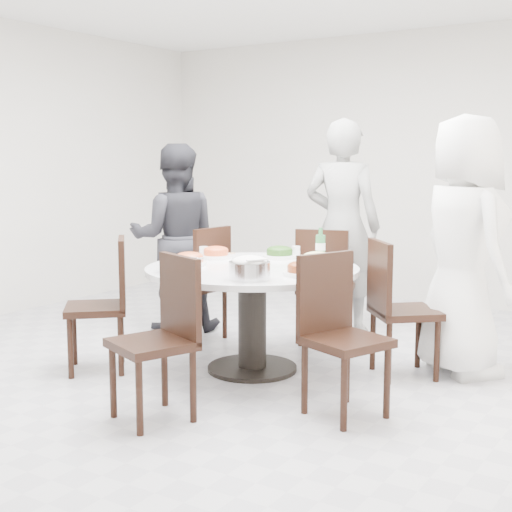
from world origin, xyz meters
The scene contains 22 objects.
floor centered at (0.00, 0.00, 0.00)m, with size 6.00×6.00×0.01m, color #B9B8BD.
wall_back centered at (0.00, 3.00, 1.40)m, with size 6.00×0.01×2.80m, color silver.
dining_table centered at (0.01, -0.01, 0.38)m, with size 1.50×1.50×0.75m, color white.
chair_ne centered at (0.97, 0.46, 0.47)m, with size 0.42×0.42×0.95m, color black.
chair_n centered at (0.09, 0.96, 0.47)m, with size 0.42×0.42×0.95m, color black.
chair_nw centered at (-0.86, 0.47, 0.47)m, with size 0.42×0.42×0.95m, color black.
chair_sw centered at (-0.92, -0.61, 0.47)m, with size 0.42×0.42×0.95m, color black.
chair_s centered at (0.05, -1.14, 0.47)m, with size 0.42×0.42×0.95m, color black.
chair_se centered at (0.97, -0.47, 0.47)m, with size 0.42×0.42×0.95m, color black.
diner_right centered at (1.27, 0.73, 0.90)m, with size 0.88×0.57×1.80m, color white.
diner_middle centered at (0.01, 1.41, 0.92)m, with size 0.67×0.44×1.84m, color black.
diner_left centered at (-1.23, 0.66, 0.81)m, with size 0.79×0.62×1.63m, color black.
dish_greens centered at (-0.05, 0.46, 0.78)m, with size 0.25×0.25×0.07m, color white.
dish_pale centered at (0.36, 0.30, 0.79)m, with size 0.26×0.26×0.07m, color white.
dish_orange centered at (-0.45, 0.19, 0.78)m, with size 0.24×0.24×0.06m, color white.
dish_redbrown centered at (0.49, -0.14, 0.78)m, with size 0.27×0.27×0.07m, color white.
dish_tofu centered at (-0.41, -0.19, 0.78)m, with size 0.25×0.25×0.07m, color white.
rice_bowl centered at (0.28, -0.46, 0.81)m, with size 0.26×0.26×0.11m, color silver.
soup_bowl centered at (-0.27, -0.46, 0.79)m, with size 0.27×0.27×0.08m, color white.
beverage_bottle centered at (0.28, 0.50, 0.87)m, with size 0.07×0.07×0.25m, color #2C6F3C.
tea_cups centered at (0.02, 0.64, 0.79)m, with size 0.07×0.07×0.08m, color white.
chopsticks centered at (-0.01, 0.68, 0.76)m, with size 0.24×0.04×0.01m, color tan, non-canonical shape.
Camera 1 is at (2.71, -4.15, 1.52)m, focal length 50.00 mm.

